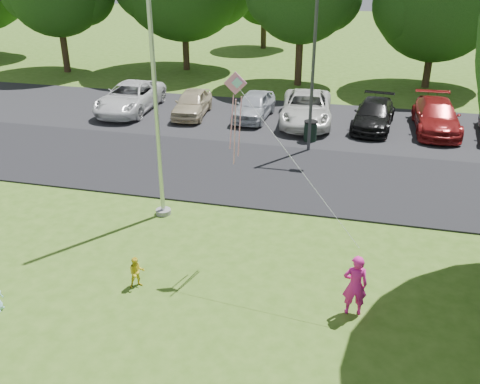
% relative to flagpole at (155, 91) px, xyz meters
% --- Properties ---
extents(ground, '(120.00, 120.00, 0.00)m').
position_rel_flagpole_xyz_m(ground, '(3.50, -5.00, -4.17)').
color(ground, '#3B6219').
rests_on(ground, ground).
extents(park_road, '(60.00, 6.00, 0.06)m').
position_rel_flagpole_xyz_m(park_road, '(3.50, 4.00, -4.14)').
color(park_road, black).
rests_on(park_road, ground).
extents(parking_strip, '(42.00, 7.00, 0.06)m').
position_rel_flagpole_xyz_m(parking_strip, '(3.50, 10.50, -4.14)').
color(parking_strip, black).
rests_on(parking_strip, ground).
extents(flagpole, '(0.50, 0.50, 10.00)m').
position_rel_flagpole_xyz_m(flagpole, '(0.00, 0.00, 0.00)').
color(flagpole, '#B7BABF').
rests_on(flagpole, ground).
extents(street_lamp, '(1.88, 0.25, 6.68)m').
position_rel_flagpole_xyz_m(street_lamp, '(4.22, 6.85, -0.15)').
color(street_lamp, '#3F3F44').
rests_on(street_lamp, ground).
extents(trash_can, '(0.61, 0.61, 0.96)m').
position_rel_flagpole_xyz_m(trash_can, '(3.88, 8.00, -3.68)').
color(trash_can, black).
rests_on(trash_can, ground).
extents(parked_cars, '(20.39, 5.53, 1.43)m').
position_rel_flagpole_xyz_m(parked_cars, '(3.23, 10.52, -3.42)').
color(parked_cars, silver).
rests_on(parked_cars, ground).
extents(woman, '(0.65, 0.48, 1.63)m').
position_rel_flagpole_xyz_m(woman, '(6.36, -3.74, -3.35)').
color(woman, '#DF1D8E').
rests_on(woman, ground).
extents(child_yellow, '(0.54, 0.51, 0.87)m').
position_rel_flagpole_xyz_m(child_yellow, '(0.82, -3.97, -3.73)').
color(child_yellow, yellow).
rests_on(child_yellow, ground).
extents(kite, '(3.65, 1.95, 3.52)m').
position_rel_flagpole_xyz_m(kite, '(3.07, -2.09, 0.41)').
color(kite, pink).
rests_on(kite, ground).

